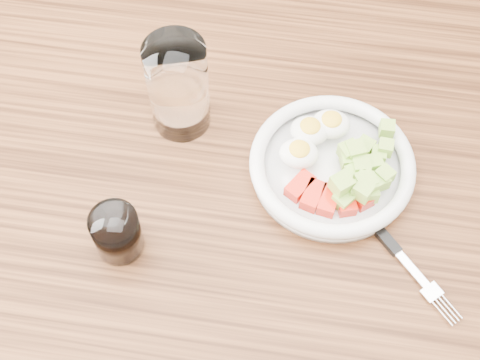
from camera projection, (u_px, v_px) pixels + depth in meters
name	position (u px, v px, depth m)	size (l,w,h in m)	color
ground	(244.00, 354.00, 1.58)	(4.00, 4.00, 0.00)	brown
dining_table	(246.00, 230.00, 1.00)	(1.50, 0.90, 0.77)	brown
bowl	(333.00, 164.00, 0.91)	(0.23, 0.23, 0.06)	white
fork	(387.00, 240.00, 0.87)	(0.16, 0.17, 0.01)	black
water_glass	(178.00, 87.00, 0.91)	(0.08, 0.08, 0.15)	white
coffee_glass	(117.00, 233.00, 0.85)	(0.06, 0.06, 0.07)	white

